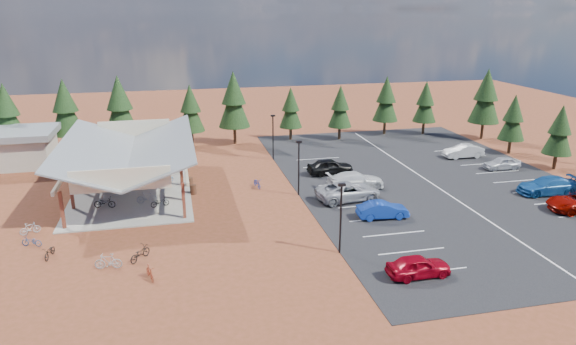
{
  "coord_description": "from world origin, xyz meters",
  "views": [
    {
      "loc": [
        -5.75,
        -41.0,
        16.35
      ],
      "look_at": [
        3.95,
        1.78,
        2.31
      ],
      "focal_mm": 32.0,
      "sensor_mm": 36.0,
      "label": 1
    }
  ],
  "objects_px": {
    "bike_13": "(108,261)",
    "bike_14": "(257,183)",
    "car_4": "(330,166)",
    "bike_7": "(146,168)",
    "bike_4": "(160,202)",
    "car_7": "(548,186)",
    "bike_8": "(50,252)",
    "bike_12": "(140,253)",
    "lamp_post_1": "(299,164)",
    "car_9": "(463,151)",
    "car_8": "(502,163)",
    "bike_1": "(107,200)",
    "trash_bin_1": "(190,182)",
    "bike_10": "(31,241)",
    "bike_9": "(30,228)",
    "bike_5": "(147,197)",
    "trash_bin_0": "(193,189)",
    "car_3": "(356,180)",
    "bike_0": "(105,202)",
    "bike_pavilion": "(129,150)",
    "car_0": "(418,266)",
    "bike_3": "(104,173)",
    "bike_11": "(150,272)",
    "bike_6": "(165,178)",
    "lamp_post_0": "(341,213)",
    "car_2": "(348,191)",
    "car_1": "(383,210)",
    "lamp_post_2": "(273,134)",
    "bike_2": "(109,185)",
    "outbuilding": "(2,148)"
  },
  "relations": [
    {
      "from": "bike_6",
      "to": "bike_10",
      "type": "relative_size",
      "value": 1.06
    },
    {
      "from": "bike_8",
      "to": "bike_12",
      "type": "height_order",
      "value": "bike_12"
    },
    {
      "from": "car_0",
      "to": "bike_4",
      "type": "bearing_deg",
      "value": 44.52
    },
    {
      "from": "bike_14",
      "to": "car_4",
      "type": "distance_m",
      "value": 8.39
    },
    {
      "from": "car_1",
      "to": "car_3",
      "type": "distance_m",
      "value": 7.36
    },
    {
      "from": "bike_7",
      "to": "bike_14",
      "type": "bearing_deg",
      "value": -117.09
    },
    {
      "from": "bike_13",
      "to": "bike_14",
      "type": "xyz_separation_m",
      "value": [
        12.21,
        13.79,
        -0.08
      ]
    },
    {
      "from": "bike_6",
      "to": "car_8",
      "type": "relative_size",
      "value": 0.41
    },
    {
      "from": "lamp_post_1",
      "to": "bike_6",
      "type": "height_order",
      "value": "lamp_post_1"
    },
    {
      "from": "bike_0",
      "to": "bike_7",
      "type": "distance_m",
      "value": 9.77
    },
    {
      "from": "trash_bin_1",
      "to": "bike_12",
      "type": "distance_m",
      "value": 15.17
    },
    {
      "from": "bike_11",
      "to": "car_3",
      "type": "distance_m",
      "value": 22.88
    },
    {
      "from": "bike_0",
      "to": "car_0",
      "type": "xyz_separation_m",
      "value": [
        20.81,
        -16.67,
        0.16
      ]
    },
    {
      "from": "lamp_post_1",
      "to": "bike_13",
      "type": "bearing_deg",
      "value": -145.06
    },
    {
      "from": "bike_1",
      "to": "car_8",
      "type": "distance_m",
      "value": 39.86
    },
    {
      "from": "bike_11",
      "to": "car_0",
      "type": "height_order",
      "value": "car_0"
    },
    {
      "from": "bike_4",
      "to": "car_8",
      "type": "relative_size",
      "value": 0.41
    },
    {
      "from": "lamp_post_1",
      "to": "lamp_post_2",
      "type": "xyz_separation_m",
      "value": [
        0.0,
        12.0,
        0.0
      ]
    },
    {
      "from": "bike_5",
      "to": "bike_12",
      "type": "relative_size",
      "value": 0.93
    },
    {
      "from": "lamp_post_1",
      "to": "bike_4",
      "type": "relative_size",
      "value": 3.22
    },
    {
      "from": "bike_4",
      "to": "bike_10",
      "type": "xyz_separation_m",
      "value": [
        -8.94,
        -5.72,
        -0.12
      ]
    },
    {
      "from": "car_4",
      "to": "car_8",
      "type": "relative_size",
      "value": 1.21
    },
    {
      "from": "bike_7",
      "to": "bike_9",
      "type": "relative_size",
      "value": 1.22
    },
    {
      "from": "trash_bin_0",
      "to": "bike_14",
      "type": "height_order",
      "value": "bike_14"
    },
    {
      "from": "bike_12",
      "to": "car_1",
      "type": "height_order",
      "value": "car_1"
    },
    {
      "from": "trash_bin_0",
      "to": "bike_4",
      "type": "height_order",
      "value": "bike_4"
    },
    {
      "from": "bike_4",
      "to": "bike_6",
      "type": "bearing_deg",
      "value": -18.89
    },
    {
      "from": "bike_5",
      "to": "bike_7",
      "type": "relative_size",
      "value": 0.95
    },
    {
      "from": "lamp_post_1",
      "to": "bike_5",
      "type": "height_order",
      "value": "lamp_post_1"
    },
    {
      "from": "bike_8",
      "to": "car_7",
      "type": "relative_size",
      "value": 0.29
    },
    {
      "from": "bike_14",
      "to": "car_0",
      "type": "relative_size",
      "value": 0.42
    },
    {
      "from": "car_8",
      "to": "car_9",
      "type": "height_order",
      "value": "car_9"
    },
    {
      "from": "outbuilding",
      "to": "bike_13",
      "type": "bearing_deg",
      "value": -63.46
    },
    {
      "from": "car_4",
      "to": "car_9",
      "type": "xyz_separation_m",
      "value": [
        16.71,
        2.49,
        -0.05
      ]
    },
    {
      "from": "bike_3",
      "to": "bike_11",
      "type": "bearing_deg",
      "value": -156.42
    },
    {
      "from": "bike_4",
      "to": "car_7",
      "type": "height_order",
      "value": "car_7"
    },
    {
      "from": "bike_pavilion",
      "to": "car_4",
      "type": "height_order",
      "value": "bike_pavilion"
    },
    {
      "from": "bike_7",
      "to": "car_9",
      "type": "xyz_separation_m",
      "value": [
        35.26,
        -1.79,
        0.14
      ]
    },
    {
      "from": "bike_9",
      "to": "bike_2",
      "type": "bearing_deg",
      "value": -51.98
    },
    {
      "from": "lamp_post_0",
      "to": "car_0",
      "type": "distance_m",
      "value": 6.19
    },
    {
      "from": "bike_12",
      "to": "car_7",
      "type": "relative_size",
      "value": 0.34
    },
    {
      "from": "trash_bin_0",
      "to": "car_3",
      "type": "height_order",
      "value": "car_3"
    },
    {
      "from": "bike_0",
      "to": "lamp_post_1",
      "type": "bearing_deg",
      "value": -79.66
    },
    {
      "from": "bike_14",
      "to": "lamp_post_1",
      "type": "bearing_deg",
      "value": -50.47
    },
    {
      "from": "bike_pavilion",
      "to": "lamp_post_1",
      "type": "bearing_deg",
      "value": -18.43
    },
    {
      "from": "lamp_post_0",
      "to": "car_2",
      "type": "height_order",
      "value": "lamp_post_0"
    },
    {
      "from": "trash_bin_0",
      "to": "bike_pavilion",
      "type": "bearing_deg",
      "value": 154.96
    },
    {
      "from": "car_7",
      "to": "lamp_post_0",
      "type": "bearing_deg",
      "value": -67.03
    },
    {
      "from": "bike_13",
      "to": "bike_14",
      "type": "relative_size",
      "value": 1.03
    },
    {
      "from": "car_3",
      "to": "car_9",
      "type": "height_order",
      "value": "car_3"
    }
  ]
}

